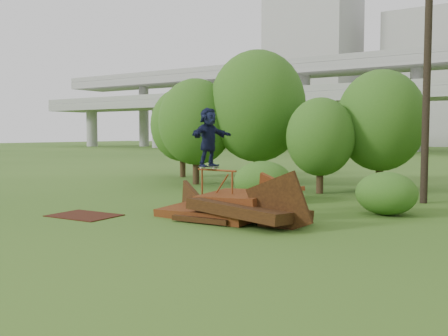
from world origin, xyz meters
The scene contains 16 objects.
ground centered at (0.00, 0.00, 0.00)m, with size 240.00×240.00×0.00m, color #2D5116.
scrap_pile centered at (-0.22, 1.69, 0.39)m, with size 5.76×2.91×2.06m.
grind_rail centered at (-0.98, 1.84, 1.05)m, with size 1.56×0.20×1.56m.
skateboard centered at (-1.32, 1.87, 1.63)m, with size 0.76×0.26×0.08m.
skater centered at (-1.32, 1.87, 2.60)m, with size 1.78×0.57×1.92m, color #131835.
flat_plate centered at (-4.75, -0.40, 0.01)m, with size 2.18×1.55×0.03m, color #33150B.
tree_0 centered at (-7.81, 9.89, 3.32)m, with size 3.99×3.99×5.62m.
tree_1 centered at (-4.91, 11.38, 4.13)m, with size 5.07×5.07×7.05m.
tree_2 centered at (-0.68, 9.69, 2.56)m, with size 3.08×3.08×4.34m.
tree_3 centered at (1.38, 11.87, 3.31)m, with size 4.08×4.08×5.66m.
tree_6 centered at (-11.14, 12.99, 3.25)m, with size 3.96×3.96×5.53m.
shrub_left centered at (-1.48, 5.85, 0.82)m, with size 2.36×2.17×1.63m, color #204913.
shrub_right centered at (3.51, 5.32, 0.72)m, with size 2.04×1.87×1.44m, color #204913.
utility_pole centered at (3.94, 8.99, 5.26)m, with size 1.40×0.28×10.37m.
building_left centered at (-38.00, 95.00, 17.50)m, with size 18.00×16.00×35.00m, color #9E9E99.
building_right centered at (-16.00, 102.00, 14.00)m, with size 14.00×14.00×28.00m, color #9E9E99.
Camera 1 is at (8.09, -11.45, 2.73)m, focal length 40.00 mm.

